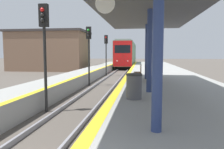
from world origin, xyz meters
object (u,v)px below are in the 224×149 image
Objects in this scene: signal_mid at (89,45)px; trash_bin at (134,86)px; signal_far at (106,47)px; signal_near at (44,37)px; train at (127,54)px; bench at (139,73)px.

trash_bin is (3.65, -8.43, -1.78)m from signal_mid.
signal_mid is 1.00× the size of signal_far.
signal_near is 1.00× the size of signal_far.
trash_bin is at bearing -66.59° from signal_mid.
train is 4.00× the size of signal_near.
signal_mid is 5.39m from bench.
train is 31.78m from trash_bin.
signal_near reaches higher than bench.
signal_far is 11.67m from bench.
signal_near is 7.47m from signal_mid.
bench is at bearing -84.65° from train.
signal_near is at bearing -133.15° from bench.
train reaches higher than signal_far.
train is 23.28m from signal_mid.
signal_mid reaches higher than bench.
signal_far is (0.10, 14.95, 0.00)m from signal_near.
signal_far is at bearing -94.20° from train.
train is 15.83m from signal_far.
train is at bearing 94.35° from trash_bin.
trash_bin is at bearing -14.71° from signal_near.
train is at bearing 87.66° from signal_near.
signal_mid is at bearing 137.19° from bench.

